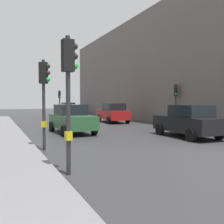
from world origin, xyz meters
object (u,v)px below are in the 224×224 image
object	(u,v)px
car_dark_suv	(188,121)
car_green_estate	(72,119)
traffic_light_mid_street	(176,97)
traffic_light_near_right	(44,88)
traffic_light_far_median	(60,99)
car_red_sedan	(113,113)
traffic_light_near_left	(69,80)
car_blue_van	(68,108)

from	to	relation	value
car_dark_suv	car_green_estate	distance (m)	6.92
traffic_light_mid_street	car_green_estate	world-z (taller)	traffic_light_mid_street
traffic_light_near_right	traffic_light_far_median	xyz separation A→B (m)	(5.18, 19.65, -0.23)
car_red_sedan	car_green_estate	world-z (taller)	same
traffic_light_near_left	traffic_light_far_median	distance (m)	23.92
traffic_light_near_left	car_green_estate	xyz separation A→B (m)	(2.49, 8.62, -1.66)
car_red_sedan	traffic_light_far_median	bearing A→B (deg)	108.12
traffic_light_near_right	car_green_estate	size ratio (longest dim) A/B	0.84
traffic_light_near_right	traffic_light_mid_street	world-z (taller)	traffic_light_near_right
car_green_estate	car_blue_van	bearing A→B (deg)	75.73
traffic_light_near_left	car_dark_suv	size ratio (longest dim) A/B	0.86
traffic_light_near_right	traffic_light_mid_street	bearing A→B (deg)	26.29
traffic_light_mid_street	traffic_light_near_left	bearing A→B (deg)	-140.13
car_dark_suv	car_blue_van	xyz separation A→B (m)	(0.22, 26.09, 0.00)
car_dark_suv	car_red_sedan	bearing A→B (deg)	88.29
car_green_estate	traffic_light_near_left	bearing A→B (deg)	-106.10
traffic_light_far_median	car_green_estate	size ratio (longest dim) A/B	0.76
traffic_light_near_right	car_red_sedan	distance (m)	13.59
traffic_light_near_right	car_dark_suv	distance (m)	7.94
traffic_light_near_right	traffic_light_mid_street	size ratio (longest dim) A/B	1.09
car_red_sedan	car_dark_suv	bearing A→B (deg)	-91.71
traffic_light_far_median	car_dark_suv	distance (m)	19.44
traffic_light_far_median	car_red_sedan	xyz separation A→B (m)	(2.89, -8.83, -1.38)
traffic_light_near_right	traffic_light_far_median	bearing A→B (deg)	75.22
traffic_light_near_right	traffic_light_mid_street	xyz separation A→B (m)	(10.86, 5.37, -0.21)
traffic_light_near_right	car_dark_suv	size ratio (longest dim) A/B	0.85
car_blue_van	car_dark_suv	bearing A→B (deg)	-90.49
car_blue_van	car_red_sedan	bearing A→B (deg)	-89.68
traffic_light_near_right	traffic_light_far_median	world-z (taller)	traffic_light_near_right
traffic_light_near_left	car_dark_suv	world-z (taller)	traffic_light_near_left
traffic_light_near_right	car_red_sedan	size ratio (longest dim) A/B	0.84
car_red_sedan	car_dark_suv	world-z (taller)	same
traffic_light_near_right	car_dark_suv	bearing A→B (deg)	3.20
car_red_sedan	traffic_light_near_left	bearing A→B (deg)	-119.07
traffic_light_mid_street	car_green_estate	bearing A→B (deg)	-176.90
traffic_light_far_median	car_red_sedan	bearing A→B (deg)	-71.88
car_dark_suv	car_blue_van	bearing A→B (deg)	89.51
traffic_light_near_right	traffic_light_near_left	xyz separation A→B (m)	(0.00, -3.70, 0.05)
traffic_light_far_median	car_blue_van	world-z (taller)	traffic_light_far_median
car_red_sedan	car_blue_van	xyz separation A→B (m)	(-0.09, 15.70, 0.00)
traffic_light_near_right	traffic_light_near_left	distance (m)	3.70
traffic_light_near_right	car_green_estate	bearing A→B (deg)	63.12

